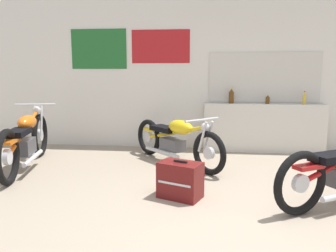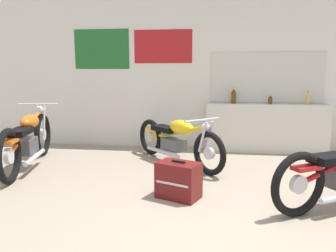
{
  "view_description": "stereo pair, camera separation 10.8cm",
  "coord_description": "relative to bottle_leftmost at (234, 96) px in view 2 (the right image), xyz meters",
  "views": [
    {
      "loc": [
        -0.29,
        -2.81,
        1.42
      ],
      "look_at": [
        -0.77,
        1.57,
        0.7
      ],
      "focal_mm": 35.0,
      "sensor_mm": 36.0,
      "label": 1
    },
    {
      "loc": [
        -0.19,
        -2.8,
        1.42
      ],
      "look_at": [
        -0.77,
        1.57,
        0.7
      ],
      "focal_mm": 35.0,
      "sensor_mm": 36.0,
      "label": 2
    }
  ],
  "objects": [
    {
      "name": "bottle_leftmost",
      "position": [
        0.0,
        0.0,
        0.0
      ],
      "size": [
        0.09,
        0.09,
        0.29
      ],
      "color": "#5B3814",
      "rests_on": "sill_counter"
    },
    {
      "name": "bottle_center",
      "position": [
        1.25,
        -0.06,
        -0.02
      ],
      "size": [
        0.06,
        0.06,
        0.23
      ],
      "color": "gold",
      "rests_on": "sill_counter"
    },
    {
      "name": "bottle_left_center",
      "position": [
        0.64,
        -0.01,
        -0.05
      ],
      "size": [
        0.07,
        0.07,
        0.16
      ],
      "color": "#5B3814",
      "rests_on": "sill_counter"
    },
    {
      "name": "wall_back",
      "position": [
        -0.19,
        0.16,
        0.4
      ],
      "size": [
        10.0,
        0.07,
        2.8
      ],
      "color": "silver",
      "rests_on": "ground_plane"
    },
    {
      "name": "sill_counter",
      "position": [
        0.58,
        -0.02,
        -0.56
      ],
      "size": [
        2.13,
        0.28,
        0.87
      ],
      "color": "silver",
      "rests_on": "ground_plane"
    },
    {
      "name": "motorcycle_orange",
      "position": [
        -3.12,
        -1.48,
        -0.56
      ],
      "size": [
        0.74,
        2.18,
        0.92
      ],
      "color": "black",
      "rests_on": "ground_plane"
    },
    {
      "name": "hard_case_darkred",
      "position": [
        -0.75,
        -2.41,
        -0.79
      ],
      "size": [
        0.55,
        0.46,
        0.44
      ],
      "color": "maroon",
      "rests_on": "ground_plane"
    },
    {
      "name": "motorcycle_yellow",
      "position": [
        -0.93,
        -0.99,
        -0.6
      ],
      "size": [
        1.52,
        1.55,
        0.78
      ],
      "color": "black",
      "rests_on": "ground_plane"
    },
    {
      "name": "ground_plane",
      "position": [
        -0.2,
        -3.18,
        -1.0
      ],
      "size": [
        24.0,
        24.0,
        0.0
      ],
      "primitive_type": "plane",
      "color": "gray"
    }
  ]
}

